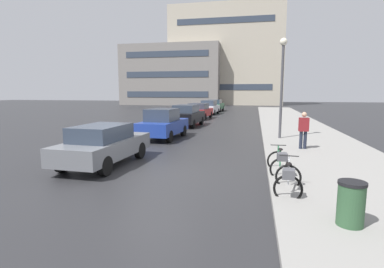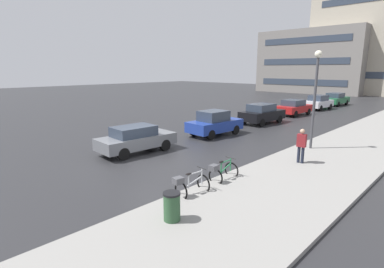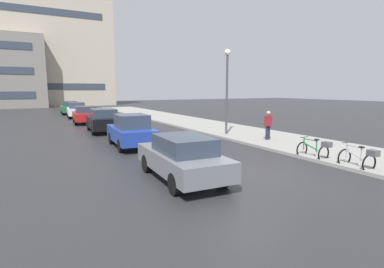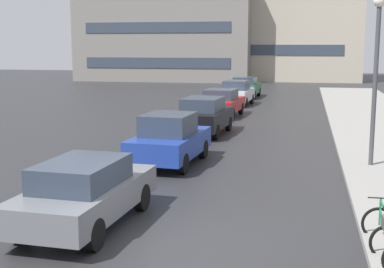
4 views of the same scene
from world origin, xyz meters
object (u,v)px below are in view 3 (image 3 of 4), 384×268
Objects in this scene: bicycle_second at (316,149)px; car_green at (70,108)px; car_blue at (131,131)px; car_white at (77,110)px; pedestrian at (268,125)px; car_grey at (182,157)px; streetlamp at (227,80)px; car_black at (103,120)px; bicycle_nearest at (360,158)px; car_red at (85,115)px.

car_green reaches higher than bicycle_second.
car_white is (-0.14, 18.25, -0.01)m from car_blue.
car_grey is at bearing -151.77° from pedestrian.
car_white is at bearing 109.61° from pedestrian.
streetlamp is at bearing 104.34° from pedestrian.
pedestrian reaches higher than car_white.
car_green is 24.10m from streetlamp.
car_black is at bearing 114.83° from bicycle_second.
car_white is at bearing 89.73° from car_grey.
streetlamp is (0.49, 9.15, 3.04)m from bicycle_nearest.
streetlamp is (6.42, 0.66, 2.69)m from car_blue.
car_blue reaches higher than bicycle_second.
bicycle_nearest is 0.31× the size of car_green.
car_black is 1.08× the size of car_white.
pedestrian reaches higher than car_green.
car_blue is at bearing -174.16° from streetlamp.
car_blue is 1.03× the size of car_white.
car_white is (0.12, 24.56, 0.06)m from car_grey.
car_red is (-6.19, 20.92, 0.29)m from bicycle_nearest.
car_white reaches higher than bicycle_second.
car_white reaches higher than car_red.
car_red is at bearing 91.16° from car_blue.
car_grey reaches higher than bicycle_second.
car_red reaches higher than bicycle_second.
streetlamp is at bearing -73.98° from car_green.
car_green is at bearing 101.32° from bicycle_second.
bicycle_nearest is at bearing -88.26° from bicycle_second.
car_white is 18.97m from streetlamp.
car_green is at bearing 90.45° from car_blue.
car_black is (-5.99, 14.71, 0.35)m from bicycle_nearest.
car_white is at bearing 90.45° from car_blue.
car_blue is (0.26, 6.31, 0.07)m from car_grey.
car_black is 17.45m from car_green.
bicycle_nearest is at bearing -73.53° from car_red.
car_white is at bearing 102.81° from bicycle_nearest.
bicycle_nearest is 15.89m from car_black.
car_black is at bearing 112.16° from bicycle_nearest.
car_blue is (-5.88, 6.60, 0.35)m from bicycle_second.
bicycle_second is 30.88m from car_green.
bicycle_nearest is 0.36× the size of car_white.
bicycle_second is 0.36× the size of car_white.
car_grey is 0.80× the size of streetlamp.
car_black reaches higher than car_green.
car_grey is at bearing -90.94° from car_black.
bicycle_nearest is 6.58m from car_grey.
pedestrian is (7.24, -8.53, 0.17)m from car_black.
car_green is at bearing 106.02° from streetlamp.
car_grey is at bearing -90.15° from car_green.
pedestrian is at bearing -49.69° from car_black.
car_red is 0.93× the size of car_green.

